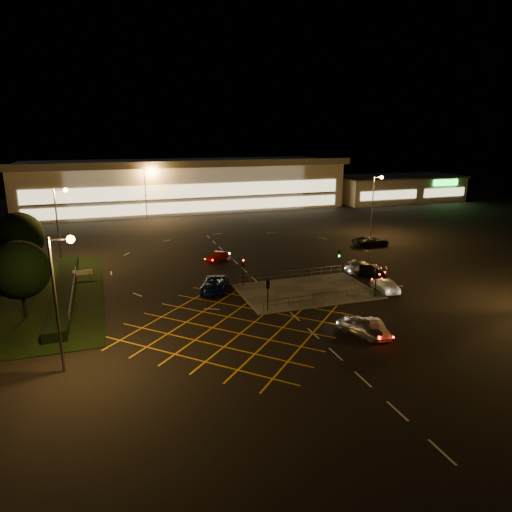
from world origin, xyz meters
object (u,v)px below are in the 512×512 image
object	(u,v)px
car_east_grey	(371,241)
car_circ_red	(217,257)
car_queue_white	(375,328)
car_far_dkgrey	(367,270)
signal_sw	(268,288)
car_approach_white	(385,285)
car_near_silver	(362,327)
signal_se	(376,276)
signal_ne	(339,257)
car_right_silver	(363,267)
signal_nw	(243,266)
car_left_blue	(214,285)

from	to	relation	value
car_east_grey	car_circ_red	bearing A→B (deg)	91.33
car_queue_white	car_far_dkgrey	distance (m)	17.38
signal_sw	car_approach_white	world-z (taller)	signal_sw
car_near_silver	signal_se	bearing A→B (deg)	26.63
signal_ne	car_right_silver	xyz separation A→B (m)	(3.50, -0.01, -1.59)
car_east_grey	car_right_silver	bearing A→B (deg)	143.63
signal_nw	signal_ne	world-z (taller)	same
signal_se	signal_nw	world-z (taller)	same
car_far_dkgrey	signal_sw	bearing A→B (deg)	179.52
car_left_blue	car_circ_red	bearing A→B (deg)	96.83
car_near_silver	car_far_dkgrey	xyz separation A→B (m)	(9.69, 14.69, -0.05)
signal_se	car_east_grey	xyz separation A→B (m)	(12.20, 19.88, -1.59)
car_queue_white	car_far_dkgrey	xyz separation A→B (m)	(8.65, 15.07, 0.08)
car_right_silver	car_far_dkgrey	bearing A→B (deg)	-175.72
signal_nw	car_right_silver	distance (m)	15.58
signal_se	signal_nw	size ratio (longest dim) A/B	1.00
signal_se	car_approach_white	bearing A→B (deg)	-146.33
car_left_blue	car_right_silver	xyz separation A→B (m)	(19.00, 0.64, 0.01)
signal_sw	car_right_silver	distance (m)	17.50
car_left_blue	signal_se	bearing A→B (deg)	-2.82
signal_sw	signal_se	distance (m)	12.00
signal_nw	car_circ_red	world-z (taller)	signal_nw
signal_ne	car_east_grey	world-z (taller)	signal_ne
car_east_grey	signal_se	bearing A→B (deg)	148.26
signal_nw	car_far_dkgrey	distance (m)	15.61
car_left_blue	car_right_silver	bearing A→B (deg)	24.44
signal_sw	car_near_silver	distance (m)	9.67
car_queue_white	car_east_grey	distance (m)	32.80
car_left_blue	car_circ_red	distance (m)	12.35
car_near_silver	signal_ne	bearing A→B (deg)	44.22
signal_nw	car_far_dkgrey	bearing A→B (deg)	-3.20
signal_sw	car_left_blue	distance (m)	8.29
car_circ_red	car_east_grey	bearing A→B (deg)	48.90
signal_nw	car_far_dkgrey	world-z (taller)	signal_nw
car_circ_red	car_east_grey	size ratio (longest dim) A/B	0.66
car_far_dkgrey	car_queue_white	bearing A→B (deg)	-145.02
signal_nw	car_east_grey	bearing A→B (deg)	26.17
car_right_silver	signal_se	bearing A→B (deg)	160.59
car_approach_white	signal_sw	bearing A→B (deg)	14.32
signal_se	car_queue_white	size ratio (longest dim) A/B	0.84
signal_nw	car_far_dkgrey	size ratio (longest dim) A/B	0.65
signal_se	car_far_dkgrey	size ratio (longest dim) A/B	0.65
car_left_blue	car_east_grey	size ratio (longest dim) A/B	0.99
signal_sw	signal_nw	distance (m)	7.99
car_near_silver	car_left_blue	size ratio (longest dim) A/B	0.80
signal_sw	car_circ_red	world-z (taller)	signal_sw
car_queue_white	car_right_silver	world-z (taller)	car_right_silver
car_right_silver	car_circ_red	xyz separation A→B (m)	(-15.66, 11.25, -0.17)
signal_nw	car_right_silver	size ratio (longest dim) A/B	0.69
car_approach_white	car_far_dkgrey	bearing A→B (deg)	-94.12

